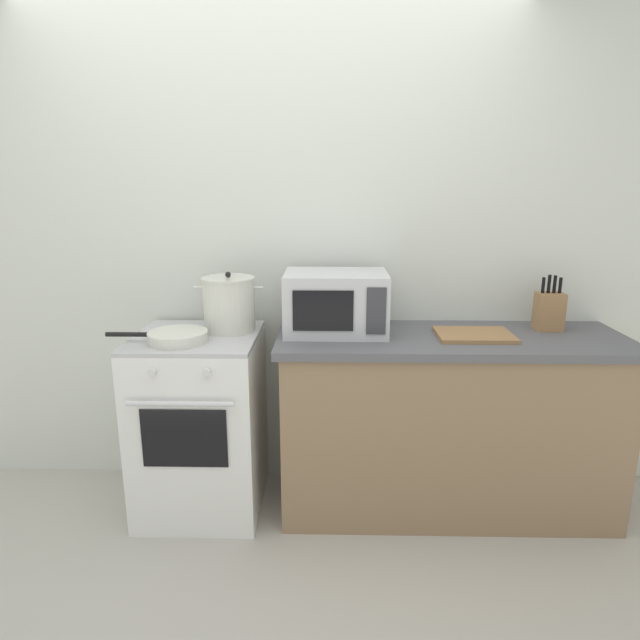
# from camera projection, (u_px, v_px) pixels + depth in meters

# --- Properties ---
(ground_plane) EXTENTS (10.00, 10.00, 0.00)m
(ground_plane) POSITION_uv_depth(u_px,v_px,m) (256.00, 584.00, 2.28)
(ground_plane) COLOR #B2ADA3
(back_wall) EXTENTS (4.40, 0.10, 2.50)m
(back_wall) POSITION_uv_depth(u_px,v_px,m) (329.00, 258.00, 2.91)
(back_wall) COLOR silver
(back_wall) RESTS_ON ground_plane
(lower_cabinet_right) EXTENTS (1.64, 0.56, 0.88)m
(lower_cabinet_right) POSITION_uv_depth(u_px,v_px,m) (446.00, 426.00, 2.76)
(lower_cabinet_right) COLOR #8C7051
(lower_cabinet_right) RESTS_ON ground_plane
(countertop_right) EXTENTS (1.70, 0.60, 0.04)m
(countertop_right) POSITION_uv_depth(u_px,v_px,m) (451.00, 340.00, 2.64)
(countertop_right) COLOR #59595E
(countertop_right) RESTS_ON lower_cabinet_right
(stove) EXTENTS (0.60, 0.64, 0.92)m
(stove) POSITION_uv_depth(u_px,v_px,m) (201.00, 422.00, 2.76)
(stove) COLOR white
(stove) RESTS_ON ground_plane
(stock_pot) EXTENTS (0.34, 0.26, 0.30)m
(stock_pot) POSITION_uv_depth(u_px,v_px,m) (229.00, 304.00, 2.70)
(stock_pot) COLOR silver
(stock_pot) RESTS_ON stove
(frying_pan) EXTENTS (0.48, 0.28, 0.05)m
(frying_pan) POSITION_uv_depth(u_px,v_px,m) (177.00, 337.00, 2.53)
(frying_pan) COLOR silver
(frying_pan) RESTS_ON stove
(microwave) EXTENTS (0.50, 0.37, 0.30)m
(microwave) POSITION_uv_depth(u_px,v_px,m) (336.00, 302.00, 2.67)
(microwave) COLOR silver
(microwave) RESTS_ON countertop_right
(cutting_board) EXTENTS (0.36, 0.26, 0.02)m
(cutting_board) POSITION_uv_depth(u_px,v_px,m) (474.00, 335.00, 2.62)
(cutting_board) COLOR #997047
(cutting_board) RESTS_ON countertop_right
(knife_block) EXTENTS (0.13, 0.10, 0.28)m
(knife_block) POSITION_uv_depth(u_px,v_px,m) (549.00, 311.00, 2.72)
(knife_block) COLOR #997047
(knife_block) RESTS_ON countertop_right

